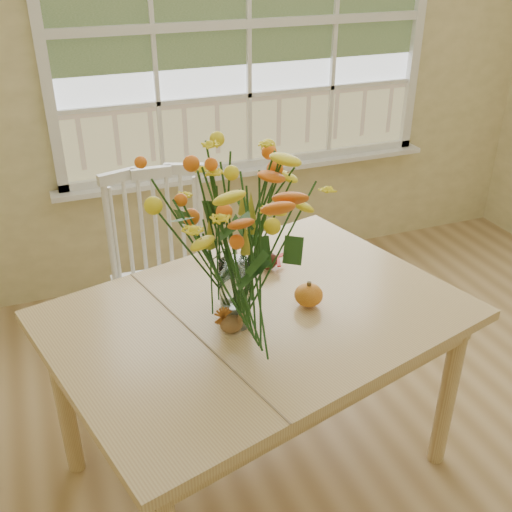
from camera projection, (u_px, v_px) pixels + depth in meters
name	position (u px, v px, depth m)	size (l,w,h in m)	color
wall_back	(247.00, 59.00, 3.49)	(4.00, 0.02, 2.70)	#C9BC80
window	(249.00, 27.00, 3.37)	(2.42, 0.12, 1.74)	silver
dining_table	(258.00, 331.00, 2.24)	(1.67, 1.37, 0.78)	tan
windsor_chair	(163.00, 271.00, 2.86)	(0.50, 0.48, 1.04)	white
flower_vase	(234.00, 230.00, 1.95)	(0.52, 0.52, 0.62)	white
pumpkin	(309.00, 296.00, 2.21)	(0.11, 0.11, 0.08)	#C95F17
turkey_figurine	(232.00, 324.00, 2.05)	(0.08, 0.07, 0.10)	#CCB78C
dark_gourd	(267.00, 261.00, 2.45)	(0.13, 0.12, 0.07)	#38160F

